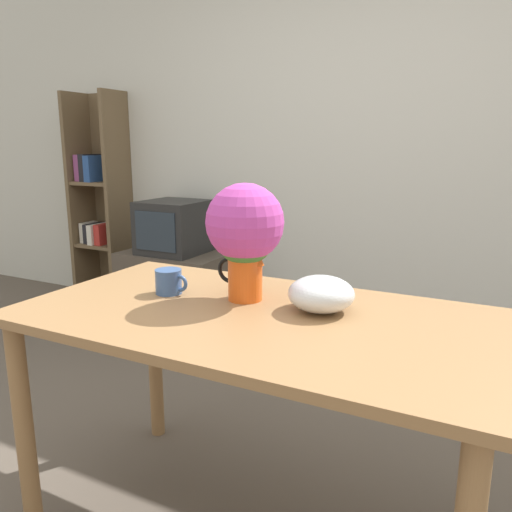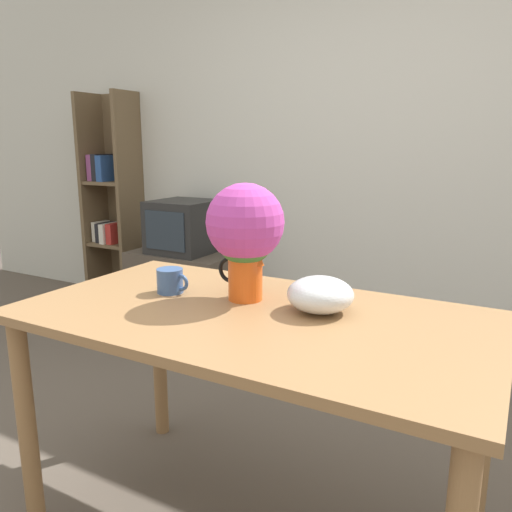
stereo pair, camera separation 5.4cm
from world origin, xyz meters
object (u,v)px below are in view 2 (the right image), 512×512
at_px(flower_vase, 245,231).
at_px(white_bowl, 320,294).
at_px(coffee_mug, 171,281).
at_px(tv_set, 184,227).

distance_m(flower_vase, white_bowl, 0.32).
bearing_deg(coffee_mug, tv_set, 125.71).
xyz_separation_m(white_bowl, tv_set, (-1.66, 1.51, -0.13)).
bearing_deg(flower_vase, tv_set, 132.73).
height_order(flower_vase, tv_set, flower_vase).
height_order(white_bowl, tv_set, tv_set).
xyz_separation_m(flower_vase, white_bowl, (0.27, 0.00, -0.18)).
distance_m(flower_vase, tv_set, 2.07).
bearing_deg(coffee_mug, flower_vase, 12.42).
relative_size(flower_vase, tv_set, 0.88).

